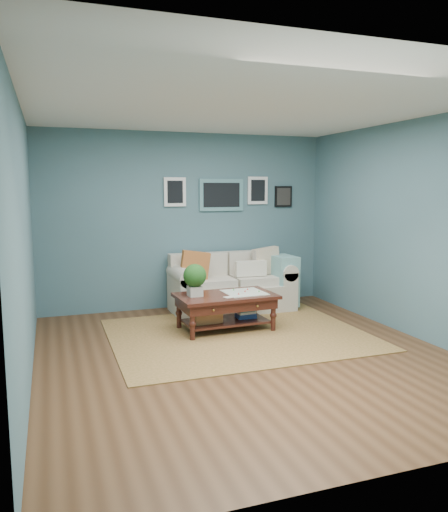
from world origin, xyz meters
name	(u,v)px	position (x,y,z in m)	size (l,w,h in m)	color
room_shell	(246,234)	(0.02, 0.06, 1.36)	(5.00, 5.02, 2.70)	brown
area_rug	(238,334)	(0.19, 0.76, 0.01)	(3.17, 2.54, 0.01)	brown
loveseat	(236,284)	(0.64, 2.02, 0.39)	(1.88, 0.85, 0.97)	beige
coffee_table	(221,301)	(0.05, 1.03, 0.40)	(1.31, 0.80, 0.89)	black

